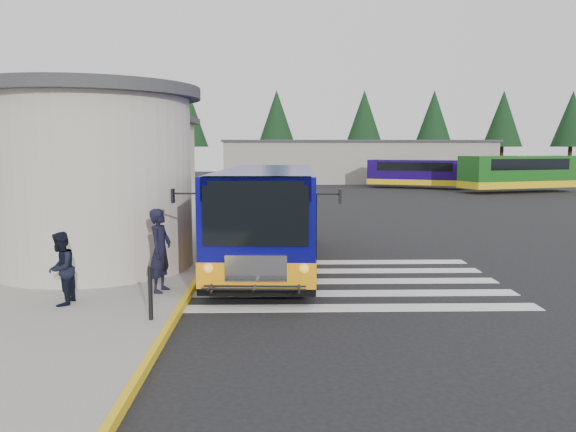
{
  "coord_description": "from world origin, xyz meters",
  "views": [
    {
      "loc": [
        -2.08,
        -14.66,
        3.33
      ],
      "look_at": [
        -1.78,
        -0.5,
        1.64
      ],
      "focal_mm": 35.0,
      "sensor_mm": 36.0,
      "label": 1
    }
  ],
  "objects_px": {
    "transit_bus": "(269,219)",
    "pedestrian_a": "(160,250)",
    "bollard": "(150,293)",
    "far_bus_b": "(519,172)",
    "pedestrian_b": "(61,269)",
    "far_bus_a": "(416,172)"
  },
  "relations": [
    {
      "from": "pedestrian_b",
      "to": "far_bus_b",
      "type": "bearing_deg",
      "value": 143.84
    },
    {
      "from": "pedestrian_b",
      "to": "far_bus_b",
      "type": "height_order",
      "value": "far_bus_b"
    },
    {
      "from": "transit_bus",
      "to": "bollard",
      "type": "bearing_deg",
      "value": -107.71
    },
    {
      "from": "transit_bus",
      "to": "pedestrian_a",
      "type": "bearing_deg",
      "value": -120.4
    },
    {
      "from": "transit_bus",
      "to": "far_bus_b",
      "type": "relative_size",
      "value": 1.01
    },
    {
      "from": "far_bus_a",
      "to": "far_bus_b",
      "type": "relative_size",
      "value": 0.85
    },
    {
      "from": "pedestrian_a",
      "to": "bollard",
      "type": "distance_m",
      "value": 2.17
    },
    {
      "from": "pedestrian_b",
      "to": "bollard",
      "type": "height_order",
      "value": "pedestrian_b"
    },
    {
      "from": "far_bus_b",
      "to": "pedestrian_a",
      "type": "bearing_deg",
      "value": 127.37
    },
    {
      "from": "transit_bus",
      "to": "far_bus_a",
      "type": "relative_size",
      "value": 1.19
    },
    {
      "from": "pedestrian_a",
      "to": "bollard",
      "type": "height_order",
      "value": "pedestrian_a"
    },
    {
      "from": "pedestrian_a",
      "to": "far_bus_a",
      "type": "height_order",
      "value": "far_bus_a"
    },
    {
      "from": "pedestrian_b",
      "to": "far_bus_a",
      "type": "bearing_deg",
      "value": 155.76
    },
    {
      "from": "pedestrian_a",
      "to": "far_bus_a",
      "type": "bearing_deg",
      "value": -9.99
    },
    {
      "from": "bollard",
      "to": "far_bus_b",
      "type": "distance_m",
      "value": 39.08
    },
    {
      "from": "far_bus_b",
      "to": "far_bus_a",
      "type": "bearing_deg",
      "value": 37.59
    },
    {
      "from": "pedestrian_a",
      "to": "transit_bus",
      "type": "bearing_deg",
      "value": -20.67
    },
    {
      "from": "far_bus_a",
      "to": "far_bus_b",
      "type": "xyz_separation_m",
      "value": [
        6.8,
        -4.69,
        0.23
      ]
    },
    {
      "from": "bollard",
      "to": "far_bus_b",
      "type": "bearing_deg",
      "value": 57.24
    },
    {
      "from": "pedestrian_a",
      "to": "far_bus_b",
      "type": "relative_size",
      "value": 0.19
    },
    {
      "from": "bollard",
      "to": "far_bus_b",
      "type": "xyz_separation_m",
      "value": [
        21.14,
        32.85,
        0.92
      ]
    },
    {
      "from": "pedestrian_b",
      "to": "far_bus_a",
      "type": "relative_size",
      "value": 0.18
    }
  ]
}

